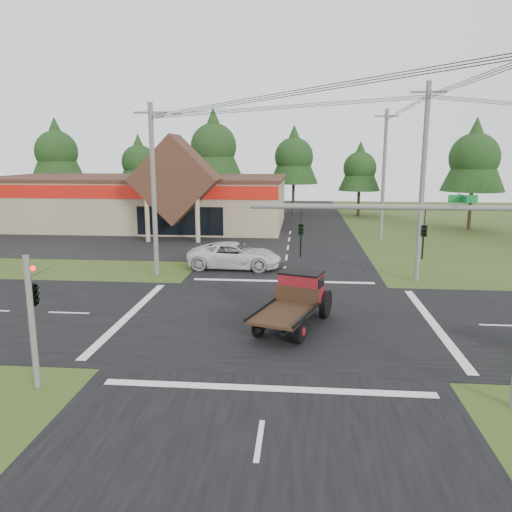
# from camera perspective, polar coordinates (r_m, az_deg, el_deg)

# --- Properties ---
(ground) EXTENTS (120.00, 120.00, 0.00)m
(ground) POSITION_cam_1_polar(r_m,az_deg,el_deg) (23.20, 2.46, -7.25)
(ground) COLOR #36491A
(ground) RESTS_ON ground
(road_ns) EXTENTS (12.00, 120.00, 0.02)m
(road_ns) POSITION_cam_1_polar(r_m,az_deg,el_deg) (23.20, 2.46, -7.23)
(road_ns) COLOR black
(road_ns) RESTS_ON ground
(road_ew) EXTENTS (120.00, 12.00, 0.02)m
(road_ew) POSITION_cam_1_polar(r_m,az_deg,el_deg) (23.20, 2.46, -7.22)
(road_ew) COLOR black
(road_ew) RESTS_ON ground
(parking_apron) EXTENTS (28.00, 14.00, 0.02)m
(parking_apron) POSITION_cam_1_polar(r_m,az_deg,el_deg) (44.23, -14.74, 1.46)
(parking_apron) COLOR black
(parking_apron) RESTS_ON ground
(cvs_building) EXTENTS (30.40, 18.20, 9.19)m
(cvs_building) POSITION_cam_1_polar(r_m,az_deg,el_deg) (54.35, -12.83, 6.31)
(cvs_building) COLOR tan
(cvs_building) RESTS_ON ground
(traffic_signal_mast) EXTENTS (8.12, 0.24, 7.00)m
(traffic_signal_mast) POSITION_cam_1_polar(r_m,az_deg,el_deg) (15.53, 23.17, -0.71)
(traffic_signal_mast) COLOR #595651
(traffic_signal_mast) RESTS_ON ground
(traffic_signal_corner) EXTENTS (0.53, 2.48, 4.40)m
(traffic_signal_corner) POSITION_cam_1_polar(r_m,az_deg,el_deg) (17.36, -24.31, -2.64)
(traffic_signal_corner) COLOR #595651
(traffic_signal_corner) RESTS_ON ground
(utility_pole_nw) EXTENTS (2.00, 0.30, 10.50)m
(utility_pole_nw) POSITION_cam_1_polar(r_m,az_deg,el_deg) (31.33, -11.63, 7.50)
(utility_pole_nw) COLOR #595651
(utility_pole_nw) RESTS_ON ground
(utility_pole_ne) EXTENTS (2.00, 0.30, 11.50)m
(utility_pole_ne) POSITION_cam_1_polar(r_m,az_deg,el_deg) (30.79, 18.50, 8.02)
(utility_pole_ne) COLOR #595651
(utility_pole_ne) RESTS_ON ground
(utility_pole_n) EXTENTS (2.00, 0.30, 11.20)m
(utility_pole_n) POSITION_cam_1_polar(r_m,az_deg,el_deg) (44.53, 14.39, 8.96)
(utility_pole_n) COLOR #595651
(utility_pole_n) RESTS_ON ground
(tree_row_a) EXTENTS (6.72, 6.72, 12.12)m
(tree_row_a) POSITION_cam_1_polar(r_m,az_deg,el_deg) (69.26, -21.86, 11.22)
(tree_row_a) COLOR #332316
(tree_row_a) RESTS_ON ground
(tree_row_b) EXTENTS (5.60, 5.60, 10.10)m
(tree_row_b) POSITION_cam_1_polar(r_m,az_deg,el_deg) (67.30, -13.25, 10.60)
(tree_row_b) COLOR #332316
(tree_row_b) RESTS_ON ground
(tree_row_c) EXTENTS (7.28, 7.28, 13.13)m
(tree_row_c) POSITION_cam_1_polar(r_m,az_deg,el_deg) (63.91, -4.87, 12.63)
(tree_row_c) COLOR #332316
(tree_row_c) RESTS_ON ground
(tree_row_d) EXTENTS (6.16, 6.16, 11.11)m
(tree_row_d) POSITION_cam_1_polar(r_m,az_deg,el_deg) (63.95, 4.35, 11.43)
(tree_row_d) COLOR #332316
(tree_row_d) RESTS_ON ground
(tree_row_e) EXTENTS (5.04, 5.04, 9.09)m
(tree_row_e) POSITION_cam_1_polar(r_m,az_deg,el_deg) (62.35, 11.79, 9.99)
(tree_row_e) COLOR #332316
(tree_row_e) RESTS_ON ground
(tree_side_ne) EXTENTS (6.16, 6.16, 11.11)m
(tree_side_ne) POSITION_cam_1_polar(r_m,az_deg,el_deg) (54.66, 23.71, 10.50)
(tree_side_ne) COLOR #332316
(tree_side_ne) RESTS_ON ground
(antique_flatbed_truck) EXTENTS (3.79, 5.95, 2.33)m
(antique_flatbed_truck) POSITION_cam_1_polar(r_m,az_deg,el_deg) (21.83, 4.24, -5.28)
(antique_flatbed_truck) COLOR #5D0D10
(antique_flatbed_truck) RESTS_ON ground
(white_pickup) EXTENTS (6.25, 3.02, 1.71)m
(white_pickup) POSITION_cam_1_polar(r_m,az_deg,el_deg) (33.25, -2.45, 0.06)
(white_pickup) COLOR silver
(white_pickup) RESTS_ON ground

